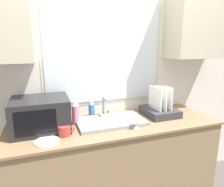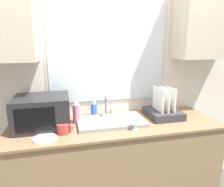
# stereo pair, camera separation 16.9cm
# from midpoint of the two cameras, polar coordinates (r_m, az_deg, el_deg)

# --- Properties ---
(countertop) EXTENTS (1.87, 0.65, 0.93)m
(countertop) POSITION_cam_midpoint_polar(r_m,az_deg,el_deg) (2.04, 3.69, -20.58)
(countertop) COLOR #8C7251
(countertop) RESTS_ON ground_plane
(wall_back) EXTENTS (6.00, 0.38, 2.60)m
(wall_back) POSITION_cam_midpoint_polar(r_m,az_deg,el_deg) (1.98, 1.58, 8.49)
(wall_back) COLOR silver
(wall_back) RESTS_ON ground_plane
(sink_basin) EXTENTS (0.60, 0.35, 0.03)m
(sink_basin) POSITION_cam_midpoint_polar(r_m,az_deg,el_deg) (1.80, 2.46, -8.00)
(sink_basin) COLOR gray
(sink_basin) RESTS_ON countertop
(faucet) EXTENTS (0.08, 0.17, 0.20)m
(faucet) POSITION_cam_midpoint_polar(r_m,az_deg,el_deg) (1.94, 1.16, -3.16)
(faucet) COLOR #99999E
(faucet) RESTS_ON countertop
(microwave) EXTENTS (0.45, 0.38, 0.26)m
(microwave) POSITION_cam_midpoint_polar(r_m,az_deg,el_deg) (1.76, -16.73, -5.04)
(microwave) COLOR #232326
(microwave) RESTS_ON countertop
(dish_rack) EXTENTS (0.30, 0.33, 0.29)m
(dish_rack) POSITION_cam_midpoint_polar(r_m,az_deg,el_deg) (2.02, 16.78, -4.70)
(dish_rack) COLOR #333338
(dish_rack) RESTS_ON countertop
(spray_bottle) EXTENTS (0.06, 0.06, 0.23)m
(spray_bottle) POSITION_cam_midpoint_polar(r_m,az_deg,el_deg) (1.79, -7.51, -5.02)
(spray_bottle) COLOR #D8728C
(spray_bottle) RESTS_ON countertop
(soap_bottle) EXTENTS (0.06, 0.06, 0.16)m
(soap_bottle) POSITION_cam_midpoint_polar(r_m,az_deg,el_deg) (1.96, -2.73, -4.60)
(soap_bottle) COLOR blue
(soap_bottle) RESTS_ON countertop
(mug_near_sink) EXTENTS (0.13, 0.09, 0.08)m
(mug_near_sink) POSITION_cam_midpoint_polar(r_m,az_deg,el_deg) (1.62, -10.88, -9.91)
(mug_near_sink) COLOR #A53833
(mug_near_sink) RESTS_ON countertop
(wine_glass) EXTENTS (0.06, 0.06, 0.15)m
(wine_glass) POSITION_cam_midpoint_polar(r_m,az_deg,el_deg) (1.65, 9.66, -6.80)
(wine_glass) COLOR silver
(wine_glass) RESTS_ON countertop
(small_plate) EXTENTS (0.18, 0.18, 0.01)m
(small_plate) POSITION_cam_midpoint_polar(r_m,az_deg,el_deg) (1.57, -15.68, -12.32)
(small_plate) COLOR white
(small_plate) RESTS_ON countertop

